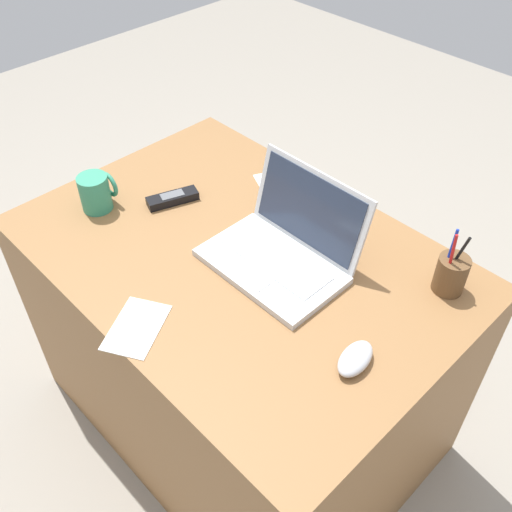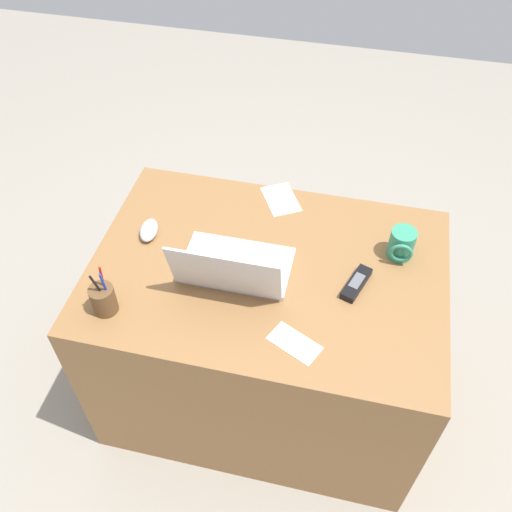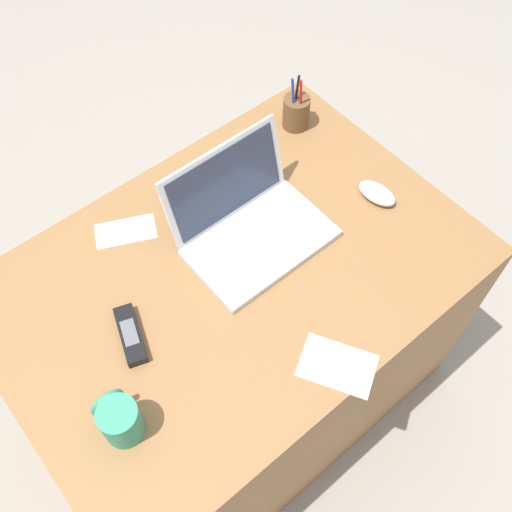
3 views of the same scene
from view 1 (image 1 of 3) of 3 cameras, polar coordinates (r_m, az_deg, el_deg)
ground_plane at (r=2.04m, az=-1.28°, el=-15.07°), size 6.00×6.00×0.00m
desk at (r=1.74m, az=-1.47°, el=-8.62°), size 1.14×0.79×0.73m
laptop at (r=1.42m, az=2.71°, el=0.85°), size 0.35×0.27×0.21m
computer_mouse at (r=1.24m, az=9.77°, el=-9.95°), size 0.08×0.11×0.04m
coffee_mug_white at (r=1.63m, az=-15.49°, el=6.08°), size 0.08×0.09×0.10m
cordless_phone at (r=1.64m, az=-8.23°, el=5.66°), size 0.09×0.15×0.03m
pen_holder at (r=1.41m, az=18.68°, el=-1.68°), size 0.07×0.07×0.17m
paper_note_near_laptop at (r=1.68m, az=1.75°, el=6.82°), size 0.17×0.13×0.00m
paper_note_left at (r=1.32m, az=-11.71°, el=-6.89°), size 0.17×0.19×0.00m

